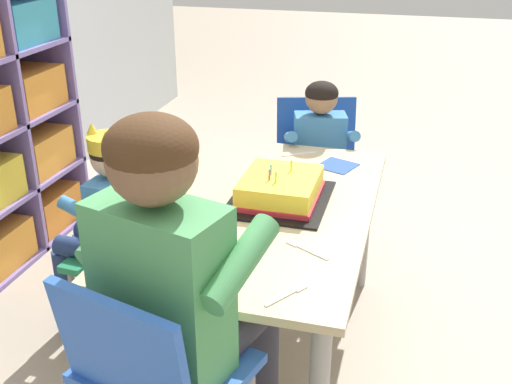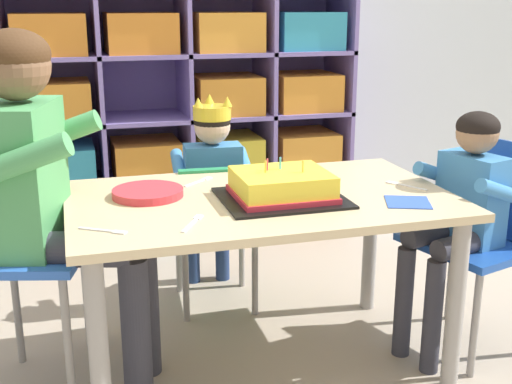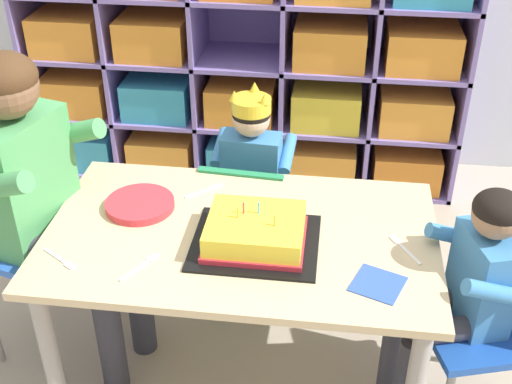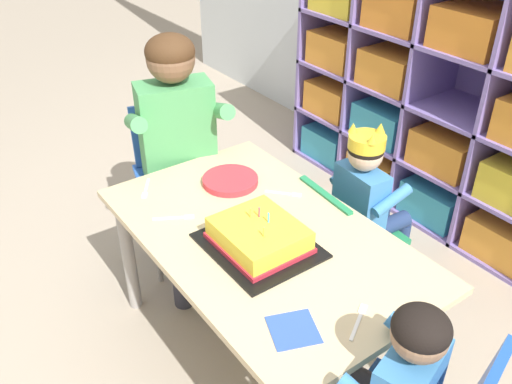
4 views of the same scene
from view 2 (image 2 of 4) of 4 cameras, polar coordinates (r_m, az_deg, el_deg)
ground at (r=2.24m, az=0.39°, el=-14.51°), size 16.00×16.00×0.00m
storage_cubby_shelf at (r=3.24m, az=-9.55°, el=5.64°), size 2.02×0.39×1.20m
activity_table at (r=2.04m, az=0.42°, el=-2.46°), size 1.15×0.70×0.57m
classroom_chair_blue at (r=2.48m, az=-3.40°, el=-2.58°), size 0.34×0.36×0.59m
child_with_crown at (r=2.53m, az=-3.83°, el=1.39°), size 0.31×0.31×0.81m
classroom_chair_adult_side at (r=2.04m, az=-20.01°, el=-4.32°), size 0.41×0.44×0.73m
adult_helper_seated at (r=1.94m, az=-17.35°, el=1.27°), size 0.47×0.46×1.07m
classroom_chair_guest_side at (r=2.33m, az=18.66°, el=-2.90°), size 0.42×0.44×0.70m
guest_at_table_side at (r=2.22m, az=17.14°, el=-0.99°), size 0.33×0.33×0.81m
birthday_cake_on_tray at (r=1.97m, az=2.23°, el=0.37°), size 0.36×0.31×0.12m
paper_plate_stack at (r=2.03m, az=-9.25°, el=-0.07°), size 0.21×0.21×0.02m
paper_napkin_square at (r=2.00m, az=12.88°, el=-0.86°), size 0.16×0.16×0.00m
fork_scattered_mid_table at (r=1.75m, az=-12.77°, el=-3.26°), size 0.12×0.09×0.00m
fork_near_child_seat at (r=2.17m, az=12.53°, el=0.56°), size 0.09×0.13×0.00m
fork_near_cake_tray at (r=2.18m, az=-4.85°, el=0.94°), size 0.11×0.10×0.00m
fork_beside_plate_stack at (r=1.78m, az=-5.42°, el=-2.59°), size 0.08×0.13×0.00m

